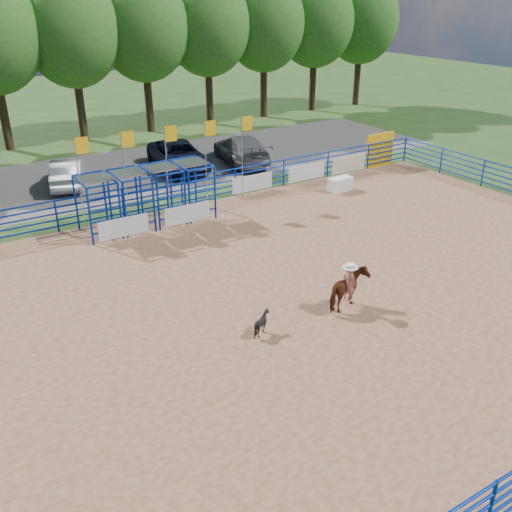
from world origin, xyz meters
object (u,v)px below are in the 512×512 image
(announcer_table, at_px, (340,184))
(calf, at_px, (262,323))
(horse_and_rider, at_px, (349,287))
(car_b, at_px, (68,173))
(car_d, at_px, (241,149))
(car_c, at_px, (179,156))

(announcer_table, relative_size, calf, 1.76)
(announcer_table, xyz_separation_m, horse_and_rider, (-7.64, -9.59, 0.44))
(horse_and_rider, relative_size, car_b, 0.50)
(calf, xyz_separation_m, car_d, (9.23, 16.75, 0.43))
(car_c, xyz_separation_m, car_d, (3.85, -0.74, 0.02))
(car_d, bearing_deg, horse_and_rider, 82.63)
(horse_and_rider, height_order, calf, horse_and_rider)
(car_d, bearing_deg, car_b, 6.09)
(announcer_table, distance_m, calf, 14.37)
(announcer_table, bearing_deg, calf, -139.33)
(calf, height_order, car_c, car_c)
(announcer_table, bearing_deg, car_c, 124.17)
(car_b, bearing_deg, car_c, -164.67)
(calf, relative_size, car_b, 0.17)
(horse_and_rider, xyz_separation_m, car_b, (-4.27, 18.04, -0.06))
(car_b, xyz_separation_m, car_d, (10.25, -1.07, 0.08))
(car_b, distance_m, car_d, 10.30)
(calf, bearing_deg, car_d, -15.20)
(car_c, bearing_deg, announcer_table, -47.73)
(calf, distance_m, car_b, 17.85)
(horse_and_rider, bearing_deg, car_d, 70.61)
(calf, xyz_separation_m, car_b, (-1.01, 17.81, 0.35))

